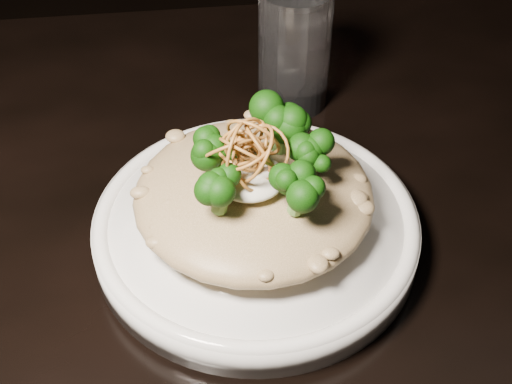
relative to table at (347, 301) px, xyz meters
The scene contains 7 objects.
table is the anchor object (origin of this frame).
plate 0.13m from the table, behind, with size 0.26×0.26×0.03m, color white.
risotto 0.16m from the table, behind, with size 0.19×0.19×0.04m, color brown.
broccoli 0.19m from the table, behind, with size 0.11×0.11×0.04m, color black, non-canonical shape.
cheese 0.18m from the table, behind, with size 0.05×0.05×0.02m, color silver.
shallots 0.20m from the table, behind, with size 0.05×0.05×0.03m, color #8F5B1E, non-canonical shape.
drinking_glass 0.24m from the table, 96.32° to the left, with size 0.07×0.07×0.12m, color white.
Camera 1 is at (-0.13, -0.39, 1.18)m, focal length 50.00 mm.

